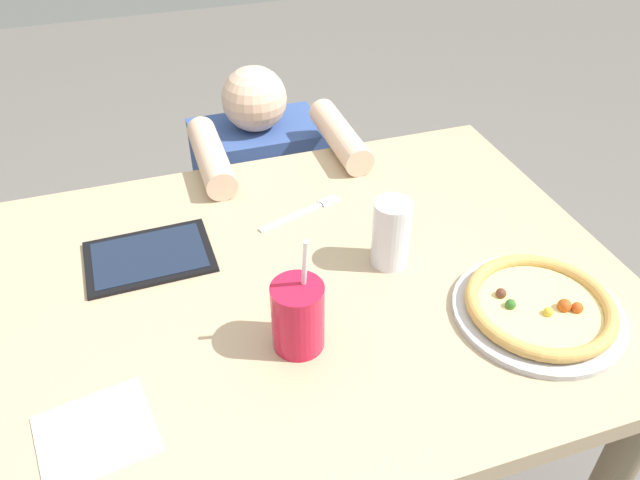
{
  "coord_description": "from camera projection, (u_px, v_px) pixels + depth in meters",
  "views": [
    {
      "loc": [
        -0.22,
        -0.83,
        1.52
      ],
      "look_at": [
        0.07,
        0.07,
        0.78
      ],
      "focal_mm": 34.74,
      "sensor_mm": 36.0,
      "label": 1
    }
  ],
  "objects": [
    {
      "name": "fork",
      "position": [
        304.0,
        212.0,
        1.32
      ],
      "size": [
        0.2,
        0.08,
        0.0
      ],
      "color": "silver",
      "rests_on": "dining_table"
    },
    {
      "name": "paper_napkin",
      "position": [
        96.0,
        433.0,
        0.89
      ],
      "size": [
        0.18,
        0.17,
        0.0
      ],
      "primitive_type": "cube",
      "rotation": [
        0.0,
        0.0,
        0.17
      ],
      "color": "white",
      "rests_on": "dining_table"
    },
    {
      "name": "pizza_near",
      "position": [
        539.0,
        307.0,
        1.07
      ],
      "size": [
        0.3,
        0.3,
        0.04
      ],
      "color": "#B7B7BC",
      "rests_on": "dining_table"
    },
    {
      "name": "dining_table",
      "position": [
        296.0,
        323.0,
        1.22
      ],
      "size": [
        1.23,
        0.9,
        0.75
      ],
      "color": "tan",
      "rests_on": "ground"
    },
    {
      "name": "water_cup_clear",
      "position": [
        391.0,
        232.0,
        1.16
      ],
      "size": [
        0.07,
        0.07,
        0.14
      ],
      "color": "silver",
      "rests_on": "dining_table"
    },
    {
      "name": "diner_seated",
      "position": [
        263.0,
        220.0,
        1.87
      ],
      "size": [
        0.39,
        0.51,
        0.89
      ],
      "color": "#333847",
      "rests_on": "ground"
    },
    {
      "name": "drink_cup_colored",
      "position": [
        298.0,
        316.0,
        0.99
      ],
      "size": [
        0.09,
        0.09,
        0.22
      ],
      "color": "red",
      "rests_on": "dining_table"
    },
    {
      "name": "tablet",
      "position": [
        149.0,
        257.0,
        1.2
      ],
      "size": [
        0.24,
        0.18,
        0.01
      ],
      "color": "black",
      "rests_on": "dining_table"
    }
  ]
}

